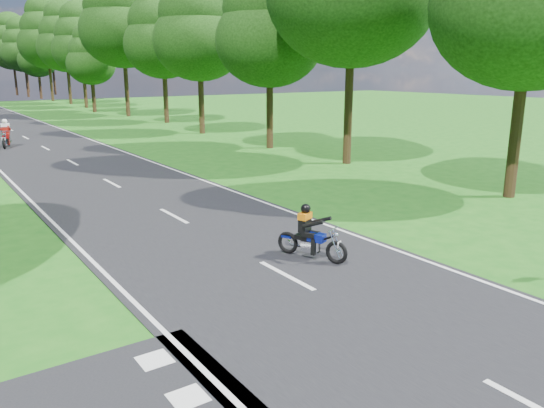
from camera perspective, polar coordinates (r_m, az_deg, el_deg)
ground at (r=10.51m, az=8.07°, el=-11.06°), size 160.00×160.00×0.00m
rider_near_blue at (r=12.76m, az=4.31°, el=-3.00°), size 1.11×1.70×1.35m
rider_far_red at (r=35.07m, az=-26.75°, el=6.81°), size 1.19×2.09×1.65m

